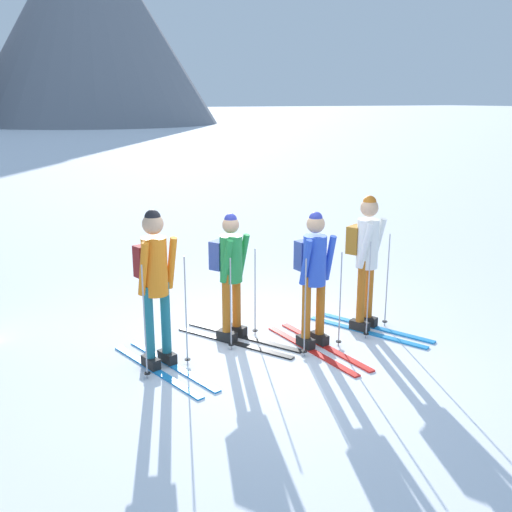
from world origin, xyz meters
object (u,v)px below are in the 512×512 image
skier_in_white (366,255)px  skier_in_orange (155,279)px  skier_in_green (230,271)px  skier_in_blue (314,272)px

skier_in_white → skier_in_orange: bearing=177.2°
skier_in_white → skier_in_green: bearing=164.4°
skier_in_orange → skier_in_green: bearing=17.8°
skier_in_green → skier_in_orange: bearing=-162.2°
skier_in_green → skier_in_blue: skier_in_blue is taller
skier_in_orange → skier_in_blue: (1.88, -0.31, -0.09)m
skier_in_green → skier_in_white: (1.72, -0.48, 0.11)m
skier_in_green → skier_in_white: bearing=-15.6°
skier_in_green → skier_in_blue: size_ratio=0.95×
skier_in_blue → skier_in_white: (0.91, 0.18, 0.07)m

